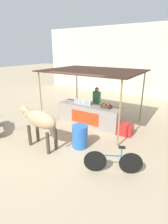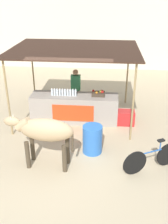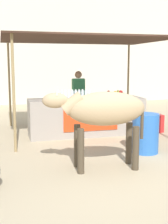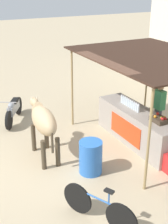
% 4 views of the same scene
% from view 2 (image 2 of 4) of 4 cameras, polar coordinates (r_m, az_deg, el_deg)
% --- Properties ---
extents(ground_plane, '(60.00, 60.00, 0.00)m').
position_cam_2_polar(ground_plane, '(7.53, -4.14, -9.53)').
color(ground_plane, tan).
extents(building_wall_far, '(16.00, 0.50, 5.06)m').
position_cam_2_polar(building_wall_far, '(15.22, 1.11, 18.94)').
color(building_wall_far, beige).
rests_on(building_wall_far, ground).
extents(stall_counter, '(3.00, 0.82, 0.96)m').
position_cam_2_polar(stall_counter, '(9.17, -2.10, 0.85)').
color(stall_counter, '#9E9389').
rests_on(stall_counter, ground).
extents(stall_awning, '(4.20, 3.20, 2.50)m').
position_cam_2_polar(stall_awning, '(8.84, -2.06, 13.06)').
color(stall_awning, '#382319').
rests_on(stall_awning, ground).
extents(water_bottle_row, '(0.88, 0.07, 0.25)m').
position_cam_2_polar(water_bottle_row, '(8.95, -4.43, 4.27)').
color(water_bottle_row, silver).
rests_on(water_bottle_row, stall_counter).
extents(fruit_crate, '(0.44, 0.32, 0.18)m').
position_cam_2_polar(fruit_crate, '(8.94, 3.17, 4.02)').
color(fruit_crate, '#3F3326').
rests_on(fruit_crate, stall_counter).
extents(vendor_behind_counter, '(0.34, 0.22, 1.65)m').
position_cam_2_polar(vendor_behind_counter, '(9.72, -1.80, 4.70)').
color(vendor_behind_counter, '#383842').
rests_on(vendor_behind_counter, ground).
extents(cooler_box, '(0.60, 0.44, 0.48)m').
position_cam_2_polar(cooler_box, '(9.15, 9.04, -1.20)').
color(cooler_box, red).
rests_on(cooler_box, ground).
extents(water_barrel, '(0.56, 0.56, 0.83)m').
position_cam_2_polar(water_barrel, '(7.48, 1.84, -5.95)').
color(water_barrel, blue).
rests_on(water_barrel, ground).
extents(cow, '(1.84, 0.62, 1.44)m').
position_cam_2_polar(cow, '(6.70, -8.71, -4.13)').
color(cow, tan).
rests_on(cow, ground).
extents(bicycle_leaning, '(1.50, 0.79, 0.85)m').
position_cam_2_polar(bicycle_leaning, '(7.05, 14.55, -9.67)').
color(bicycle_leaning, black).
rests_on(bicycle_leaning, ground).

